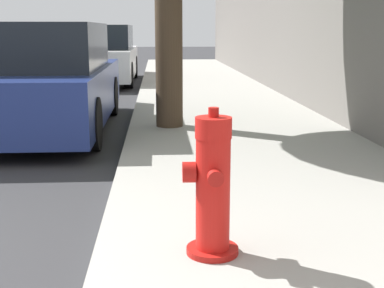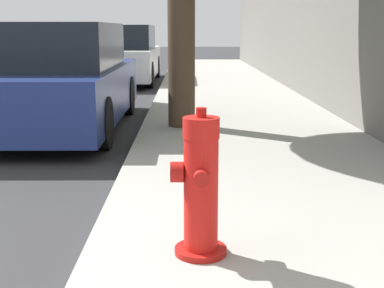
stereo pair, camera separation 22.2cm
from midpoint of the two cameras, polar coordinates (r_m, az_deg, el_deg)
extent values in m
cylinder|color=#A91511|center=(3.07, 0.08, -11.26)|extent=(0.29, 0.29, 0.04)
cylinder|color=red|center=(2.96, 0.08, -5.35)|extent=(0.19, 0.19, 0.63)
cylinder|color=red|center=(2.87, 0.09, 1.74)|extent=(0.20, 0.20, 0.11)
cylinder|color=#A91511|center=(2.85, 0.09, 3.39)|extent=(0.06, 0.06, 0.05)
cylinder|color=#A91511|center=(2.80, 0.25, -3.67)|extent=(0.08, 0.06, 0.08)
cylinder|color=#A91511|center=(3.04, -0.07, -2.38)|extent=(0.08, 0.06, 0.08)
cylinder|color=#A91511|center=(2.92, -2.49, -3.04)|extent=(0.07, 0.11, 0.11)
cube|color=navy|center=(7.57, -16.76, 5.21)|extent=(1.84, 4.21, 0.69)
cube|color=black|center=(7.36, -17.36, 9.96)|extent=(1.69, 2.31, 0.58)
cylinder|color=black|center=(9.06, -20.04, 4.75)|extent=(0.20, 0.61, 0.61)
cylinder|color=black|center=(8.74, -9.39, 5.08)|extent=(0.20, 0.61, 0.61)
cylinder|color=black|center=(6.18, -11.73, 2.08)|extent=(0.20, 0.61, 0.61)
cube|color=silver|center=(14.10, -10.18, 8.57)|extent=(1.73, 4.44, 0.71)
cube|color=black|center=(13.90, -10.36, 11.17)|extent=(1.59, 2.44, 0.58)
cylinder|color=black|center=(15.57, -12.49, 8.00)|extent=(0.20, 0.61, 0.61)
cylinder|color=black|center=(15.41, -6.66, 8.17)|extent=(0.20, 0.61, 0.61)
cylinder|color=black|center=(12.87, -14.32, 7.10)|extent=(0.20, 0.61, 0.61)
cylinder|color=black|center=(12.68, -7.28, 7.30)|extent=(0.20, 0.61, 0.61)
cylinder|color=#423323|center=(6.88, -3.45, 12.65)|extent=(0.35, 0.35, 2.60)
camera|label=1|loc=(0.11, -91.55, -0.33)|focal=50.00mm
camera|label=2|loc=(0.11, 88.45, 0.33)|focal=50.00mm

